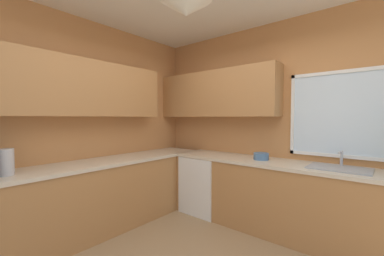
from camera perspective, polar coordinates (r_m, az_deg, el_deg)
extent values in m
cube|color=#C6844C|center=(3.51, 18.60, 1.29)|extent=(3.80, 0.06, 2.74)
cube|color=#C6844C|center=(3.46, -25.46, 1.16)|extent=(0.06, 3.71, 2.74)
cube|color=silver|center=(3.27, 32.86, 2.82)|extent=(1.11, 0.02, 0.94)
cube|color=white|center=(3.30, 33.04, 11.36)|extent=(1.19, 0.04, 0.04)
cube|color=white|center=(3.29, 32.64, -5.75)|extent=(1.19, 0.04, 0.04)
cube|color=white|center=(3.37, 23.12, 2.99)|extent=(0.04, 0.04, 1.02)
cube|color=#AD7542|center=(3.22, -27.43, 8.74)|extent=(0.32, 2.52, 0.70)
cube|color=#AD7542|center=(3.75, 5.52, 8.07)|extent=(2.01, 0.32, 0.70)
cone|color=silver|center=(2.12, -1.44, 27.14)|extent=(0.44, 0.44, 0.14)
cube|color=#AD7542|center=(3.31, -22.58, -15.50)|extent=(0.62, 3.29, 0.85)
cube|color=beige|center=(3.20, -22.71, -7.93)|extent=(0.65, 3.32, 0.04)
cube|color=#AD7542|center=(3.28, 19.69, -15.61)|extent=(2.86, 0.62, 0.85)
cube|color=beige|center=(3.17, 19.81, -7.98)|extent=(2.89, 0.65, 0.04)
cube|color=white|center=(3.75, 3.37, -13.21)|extent=(0.60, 0.60, 0.84)
cylinder|color=#B7B7BC|center=(2.87, -38.34, -6.49)|extent=(0.14, 0.14, 0.25)
cube|color=#9EA0A5|center=(3.01, 31.89, -8.30)|extent=(0.59, 0.40, 0.02)
cylinder|color=#B7B7BC|center=(3.16, 32.32, -6.25)|extent=(0.03, 0.03, 0.18)
cylinder|color=#B7B7BC|center=(3.05, 32.12, -4.94)|extent=(0.02, 0.20, 0.02)
cylinder|color=#4C7099|center=(3.24, 16.33, -6.56)|extent=(0.19, 0.19, 0.09)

